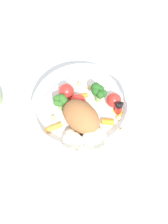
% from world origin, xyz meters
% --- Properties ---
extents(ground_plane, '(2.40, 2.40, 0.00)m').
position_xyz_m(ground_plane, '(0.00, 0.00, 0.00)').
color(ground_plane, white).
extents(food_container, '(0.21, 0.21, 0.07)m').
position_xyz_m(food_container, '(0.01, 0.01, 0.03)').
color(food_container, white).
rests_on(food_container, ground_plane).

